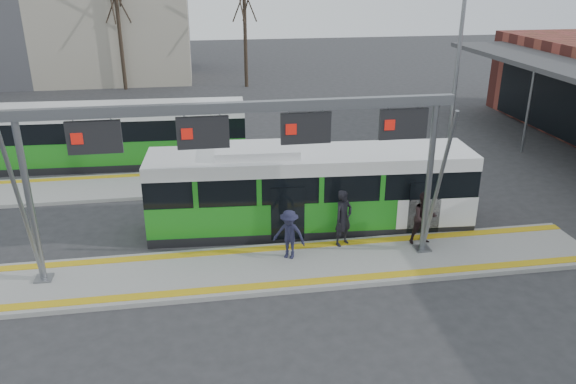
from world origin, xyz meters
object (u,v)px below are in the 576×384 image
(passenger_a, at_px, (343,218))
(passenger_c, at_px, (289,234))
(passenger_b, at_px, (424,218))
(gantry, at_px, (243,138))
(hero_bus, at_px, (310,190))

(passenger_a, height_order, passenger_c, passenger_a)
(passenger_a, xyz_separation_m, passenger_b, (2.70, -0.34, -0.06))
(passenger_b, bearing_deg, gantry, 178.92)
(gantry, relative_size, hero_bus, 1.12)
(hero_bus, relative_size, passenger_c, 7.03)
(passenger_a, xyz_separation_m, passenger_c, (-1.94, -0.63, -0.14))
(passenger_a, bearing_deg, hero_bus, 82.40)
(gantry, xyz_separation_m, hero_bus, (2.54, 2.68, -2.85))
(gantry, bearing_deg, passenger_b, 4.78)
(gantry, height_order, passenger_c, gantry)
(gantry, bearing_deg, hero_bus, 46.49)
(hero_bus, relative_size, passenger_b, 6.35)
(passenger_b, xyz_separation_m, passenger_c, (-4.64, -0.29, -0.09))
(hero_bus, height_order, passenger_b, hero_bus)
(hero_bus, bearing_deg, gantry, -129.99)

